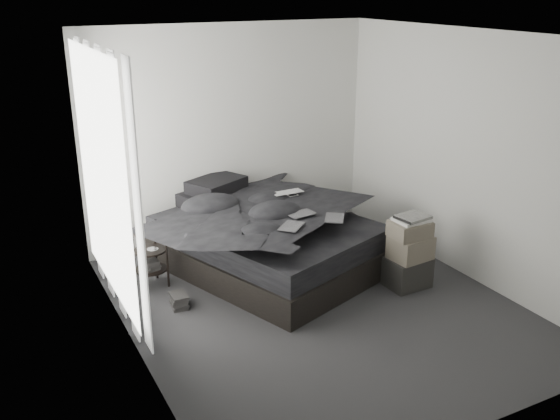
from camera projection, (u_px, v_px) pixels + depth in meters
name	position (u px, v px, depth m)	size (l,w,h in m)	color
floor	(317.00, 305.00, 6.20)	(3.60, 4.20, 0.01)	#2E2E30
ceiling	(323.00, 35.00, 5.30)	(3.60, 4.20, 0.01)	white
wall_back	(230.00, 134.00, 7.50)	(3.60, 0.01, 2.60)	silver
wall_front	(488.00, 267.00, 4.00)	(3.60, 0.01, 2.60)	silver
wall_left	(126.00, 211.00, 4.97)	(0.01, 4.20, 2.60)	silver
wall_right	(467.00, 157.00, 6.53)	(0.01, 4.20, 2.60)	silver
window_left	(103.00, 176.00, 5.71)	(0.02, 2.00, 2.30)	white
curtain_left	(109.00, 182.00, 5.76)	(0.06, 2.12, 2.48)	white
bed	(268.00, 254.00, 6.98)	(1.73, 2.28, 0.31)	black
mattress	(268.00, 232.00, 6.88)	(1.66, 2.21, 0.24)	black
duvet	(271.00, 211.00, 6.76)	(1.68, 1.95, 0.27)	black
pillow_lower	(211.00, 198.00, 7.35)	(0.69, 0.46, 0.15)	black
pillow_upper	(216.00, 185.00, 7.33)	(0.64, 0.44, 0.14)	black
laptop	(290.00, 187.00, 7.06)	(0.36, 0.23, 0.03)	silver
comic_a	(292.00, 218.00, 6.16)	(0.29, 0.19, 0.01)	black
comic_b	(301.00, 206.00, 6.50)	(0.29, 0.19, 0.01)	black
comic_c	(335.00, 209.00, 6.38)	(0.29, 0.19, 0.01)	black
side_stand	(151.00, 259.00, 6.50)	(0.33, 0.33, 0.61)	black
papers	(150.00, 231.00, 6.39)	(0.24, 0.18, 0.01)	white
floor_books	(179.00, 300.00, 6.14)	(0.15, 0.21, 0.15)	black
box_lower	(407.00, 272.00, 6.54)	(0.43, 0.34, 0.32)	black
box_mid	(411.00, 248.00, 6.44)	(0.40, 0.32, 0.24)	#696053
box_upper	(410.00, 229.00, 6.37)	(0.38, 0.31, 0.17)	#696053
art_book_white	(411.00, 220.00, 6.34)	(0.33, 0.26, 0.03)	silver
art_book_snake	(413.00, 217.00, 6.33)	(0.32, 0.25, 0.03)	silver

